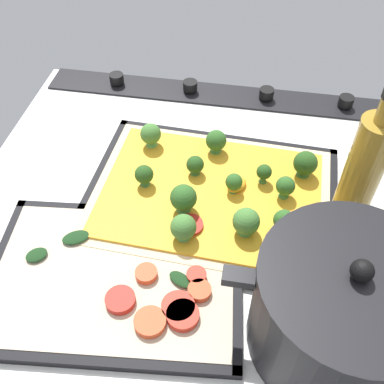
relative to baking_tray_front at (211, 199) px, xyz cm
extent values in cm
cube|color=silver|center=(0.52, 4.22, -1.86)|extent=(74.62, 70.32, 3.00)
cube|color=black|center=(0.52, -27.44, 0.04)|extent=(71.63, 7.00, 0.80)
cylinder|color=black|center=(-21.87, -27.44, 1.34)|extent=(2.80, 2.80, 1.80)
cylinder|color=black|center=(-6.94, -27.44, 1.34)|extent=(2.80, 2.80, 1.80)
cylinder|color=black|center=(7.98, -27.44, 1.34)|extent=(2.80, 2.80, 1.80)
cylinder|color=black|center=(22.91, -27.44, 1.34)|extent=(2.80, 2.80, 1.80)
cube|color=black|center=(0.00, 0.00, -0.11)|extent=(39.54, 30.80, 0.50)
cube|color=black|center=(-0.61, -13.96, 0.29)|extent=(38.33, 2.87, 1.30)
cube|color=black|center=(0.61, 13.96, 0.29)|extent=(38.33, 2.87, 1.30)
cube|color=black|center=(-18.54, 0.81, 0.29)|extent=(2.47, 29.18, 1.30)
cube|color=black|center=(18.54, -0.81, 0.29)|extent=(2.47, 29.18, 1.30)
cube|color=beige|center=(0.00, 0.00, 0.64)|extent=(37.04, 28.29, 1.00)
cube|color=gold|center=(0.00, 0.00, 1.34)|extent=(34.05, 25.50, 0.40)
cone|color=#427635|center=(3.05, -3.59, 1.98)|extent=(1.53, 1.53, 0.87)
sphere|color=#264C1C|center=(3.05, -3.59, 3.46)|extent=(2.79, 2.79, 2.79)
cone|color=#4D8B3F|center=(-10.95, 5.75, 2.19)|extent=(1.65, 1.65, 1.30)
sphere|color=#2D5B23|center=(-10.95, 5.75, 3.96)|extent=(3.00, 3.00, 3.00)
cone|color=#68AD54|center=(11.43, -9.03, 2.09)|extent=(1.91, 1.91, 1.10)
sphere|color=#427533|center=(11.43, -9.03, 3.95)|extent=(3.48, 3.48, 3.48)
cone|color=#427635|center=(10.34, 0.10, 2.08)|extent=(1.59, 1.59, 1.08)
sphere|color=#264C1C|center=(10.34, 0.10, 3.71)|extent=(2.89, 2.89, 2.89)
cone|color=#68AD54|center=(-9.59, 9.73, 2.14)|extent=(1.38, 1.38, 1.20)
sphere|color=#427533|center=(-9.59, 9.73, 3.69)|extent=(2.52, 2.52, 2.52)
cone|color=#68AD54|center=(-5.82, 6.79, 2.01)|extent=(2.12, 2.12, 0.94)
sphere|color=#427533|center=(-5.82, 6.79, 3.92)|extent=(3.85, 3.85, 3.85)
cone|color=#4D8B3F|center=(0.47, -9.28, 2.08)|extent=(1.88, 1.88, 1.08)
sphere|color=#2D5B23|center=(0.47, -9.28, 3.91)|extent=(3.42, 3.42, 3.42)
cone|color=#4D8B3F|center=(3.47, 4.34, 2.16)|extent=(2.15, 2.15, 1.23)
sphere|color=#2D5B23|center=(3.47, 4.34, 4.24)|extent=(3.91, 3.91, 3.91)
cone|color=#68AD54|center=(2.58, 9.15, 1.98)|extent=(2.01, 2.01, 0.88)
sphere|color=#427533|center=(2.58, 9.15, 3.79)|extent=(3.66, 3.66, 3.66)
cone|color=#4D8B3F|center=(-10.99, -1.02, 2.13)|extent=(1.59, 1.59, 1.18)
sphere|color=#2D5B23|center=(-10.99, -1.02, 3.81)|extent=(2.89, 2.89, 2.89)
cone|color=#4D8B3F|center=(-3.34, -0.76, 2.07)|extent=(1.43, 1.43, 1.07)
sphere|color=#2D5B23|center=(-3.34, -0.76, 3.58)|extent=(2.59, 2.59, 2.59)
cone|color=#427635|center=(-7.68, -3.55, 2.16)|extent=(1.30, 1.30, 1.25)
sphere|color=#264C1C|center=(-7.68, -3.55, 3.68)|extent=(2.37, 2.37, 2.37)
cone|color=#427635|center=(-13.86, -6.18, 2.10)|extent=(2.07, 2.07, 1.11)
sphere|color=#264C1C|center=(-13.86, -6.18, 4.06)|extent=(3.76, 3.76, 3.76)
ellipsoid|color=gold|center=(-3.76, -1.71, 2.08)|extent=(3.95, 4.39, 1.27)
ellipsoid|color=gold|center=(-12.11, 5.96, 2.14)|extent=(4.94, 5.04, 1.39)
ellipsoid|color=gold|center=(-12.38, 4.84, 2.05)|extent=(4.35, 4.15, 1.19)
cube|color=black|center=(10.66, 16.46, -0.11)|extent=(36.26, 27.57, 0.50)
cube|color=black|center=(11.81, 4.97, 0.29)|extent=(33.96, 4.59, 1.30)
cube|color=black|center=(9.51, 27.95, 0.29)|extent=(33.96, 4.59, 1.30)
cube|color=black|center=(-5.66, 14.82, 0.29)|extent=(3.62, 24.30, 1.30)
cube|color=#C2AF93|center=(10.66, 16.46, 0.59)|extent=(33.64, 24.94, 0.90)
cylinder|color=#D14723|center=(6.34, 15.88, 1.54)|extent=(2.96, 2.96, 1.00)
cylinder|color=red|center=(0.26, 20.92, 1.54)|extent=(4.12, 4.12, 1.00)
cylinder|color=#D14723|center=(4.29, 22.46, 1.54)|extent=(3.99, 3.99, 1.00)
cylinder|color=red|center=(-0.22, 15.08, 1.54)|extent=(2.64, 2.64, 1.00)
cylinder|color=red|center=(1.29, 19.93, 1.54)|extent=(4.25, 4.25, 1.00)
cylinder|color=#B22319|center=(2.08, 7.07, 1.54)|extent=(3.94, 3.94, 1.00)
cylinder|color=#D14723|center=(-0.97, 17.21, 1.54)|extent=(3.04, 3.04, 1.00)
cylinder|color=#B22319|center=(8.65, 20.19, 1.54)|extent=(3.86, 3.86, 1.00)
ellipsoid|color=#193819|center=(17.52, 11.70, 1.44)|extent=(4.55, 3.95, 0.60)
ellipsoid|color=#193819|center=(1.75, 15.94, 1.44)|extent=(3.91, 3.34, 0.60)
ellipsoid|color=#193819|center=(-0.85, 16.86, 1.44)|extent=(3.01, 2.44, 0.60)
ellipsoid|color=#193819|center=(21.84, 15.45, 1.44)|extent=(3.74, 3.63, 0.60)
cylinder|color=black|center=(-17.43, 19.94, 6.21)|extent=(20.08, 20.08, 13.14)
cylinder|color=black|center=(-17.43, 19.94, 13.18)|extent=(20.48, 20.48, 0.80)
sphere|color=black|center=(-17.43, 19.94, 14.78)|extent=(2.40, 2.40, 2.40)
cube|color=black|center=(-5.59, 19.94, 10.41)|extent=(3.60, 2.00, 1.20)
cylinder|color=olive|center=(-20.39, 0.58, 9.01)|extent=(5.06, 5.06, 18.73)
camera|label=1|loc=(-5.01, 46.64, 52.87)|focal=42.42mm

